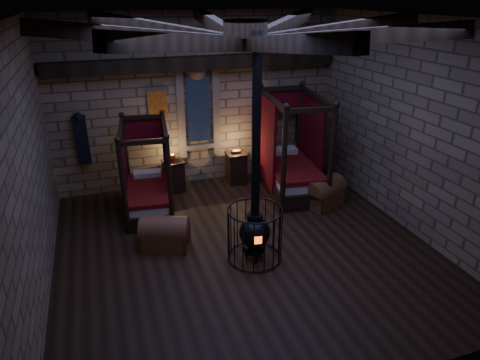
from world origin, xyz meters
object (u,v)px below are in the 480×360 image
object	(u,v)px
trunk_left	(165,234)
trunk_right	(324,193)
bed_right	(290,167)
bed_left	(148,190)
stove	(255,229)

from	to	relation	value
trunk_left	trunk_right	xyz separation A→B (m)	(3.80, 0.61, 0.01)
bed_right	trunk_right	world-z (taller)	bed_right
bed_left	bed_right	xyz separation A→B (m)	(3.48, -0.01, 0.10)
bed_right	trunk_right	size ratio (longest dim) A/B	2.22
bed_right	stove	world-z (taller)	stove
trunk_left	trunk_right	world-z (taller)	trunk_right
trunk_right	bed_right	bearing A→B (deg)	86.72
trunk_right	stove	world-z (taller)	stove
stove	trunk_left	bearing A→B (deg)	156.93
bed_left	stove	world-z (taller)	stove
trunk_left	stove	xyz separation A→B (m)	(1.50, -0.92, 0.33)
bed_left	trunk_right	world-z (taller)	bed_left
bed_left	trunk_right	distance (m)	4.02
stove	trunk_right	bearing A→B (deg)	42.29
stove	bed_left	bearing A→B (deg)	129.84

